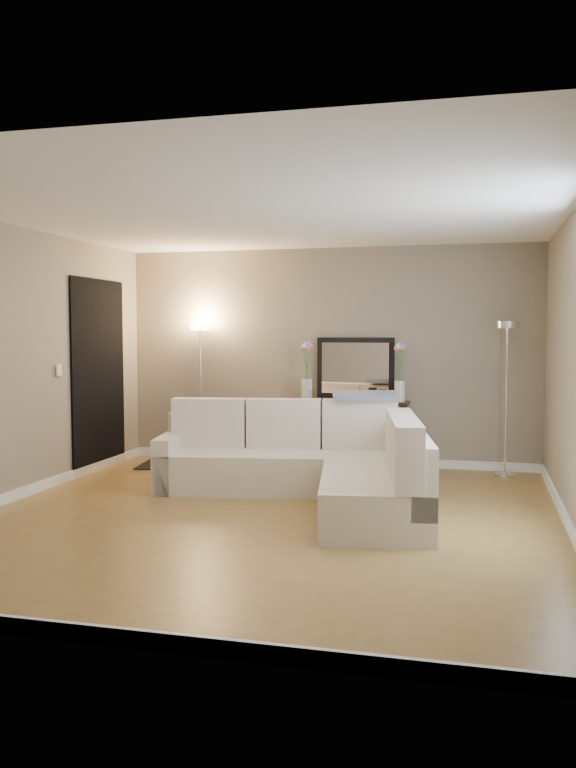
% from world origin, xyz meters
% --- Properties ---
extents(floor, '(5.00, 5.50, 0.01)m').
position_xyz_m(floor, '(0.00, 0.00, -0.01)').
color(floor, olive).
rests_on(floor, ground).
extents(ceiling, '(5.00, 5.50, 0.01)m').
position_xyz_m(ceiling, '(0.00, 0.00, 2.60)').
color(ceiling, white).
rests_on(ceiling, ground).
extents(wall_back, '(5.00, 0.02, 2.60)m').
position_xyz_m(wall_back, '(0.00, 2.76, 1.30)').
color(wall_back, gray).
rests_on(wall_back, ground).
extents(wall_front, '(5.00, 0.02, 2.60)m').
position_xyz_m(wall_front, '(0.00, -2.76, 1.30)').
color(wall_front, gray).
rests_on(wall_front, ground).
extents(wall_left, '(0.02, 5.50, 2.60)m').
position_xyz_m(wall_left, '(-2.51, 0.00, 1.30)').
color(wall_left, gray).
rests_on(wall_left, ground).
extents(baseboard_back, '(5.00, 0.03, 0.10)m').
position_xyz_m(baseboard_back, '(0.00, 2.73, 0.05)').
color(baseboard_back, white).
rests_on(baseboard_back, ground).
extents(baseboard_front, '(5.00, 0.03, 0.10)m').
position_xyz_m(baseboard_front, '(0.00, -2.73, 0.05)').
color(baseboard_front, white).
rests_on(baseboard_front, ground).
extents(baseboard_left, '(0.03, 5.50, 0.10)m').
position_xyz_m(baseboard_left, '(-2.48, 0.00, 0.05)').
color(baseboard_left, white).
rests_on(baseboard_left, ground).
extents(baseboard_right, '(0.03, 5.50, 0.10)m').
position_xyz_m(baseboard_right, '(2.48, 0.00, 0.05)').
color(baseboard_right, white).
rests_on(baseboard_right, ground).
extents(doorway, '(0.02, 1.20, 2.20)m').
position_xyz_m(doorway, '(-2.48, 1.70, 1.10)').
color(doorway, black).
rests_on(doorway, ground).
extents(switch_plate, '(0.02, 0.08, 0.12)m').
position_xyz_m(switch_plate, '(-2.48, 0.85, 1.20)').
color(switch_plate, white).
rests_on(switch_plate, ground).
extents(sectional_sofa, '(2.94, 2.57, 0.90)m').
position_xyz_m(sectional_sofa, '(0.29, 0.83, 0.33)').
color(sectional_sofa, beige).
rests_on(sectional_sofa, floor).
extents(throw_blanket, '(0.71, 0.51, 0.09)m').
position_xyz_m(throw_blanket, '(0.63, 1.53, 0.94)').
color(throw_blanket, slate).
rests_on(throw_blanket, sectional_sofa).
extents(console_table, '(1.31, 0.39, 0.80)m').
position_xyz_m(console_table, '(0.27, 2.49, 0.45)').
color(console_table, black).
rests_on(console_table, floor).
extents(leaning_mirror, '(0.92, 0.07, 0.72)m').
position_xyz_m(leaning_mirror, '(0.35, 2.65, 1.17)').
color(leaning_mirror, black).
rests_on(leaning_mirror, console_table).
extents(table_decor, '(0.55, 0.13, 0.13)m').
position_xyz_m(table_decor, '(0.34, 2.45, 0.83)').
color(table_decor, gold).
rests_on(table_decor, console_table).
extents(flower_vase_left, '(0.15, 0.12, 0.69)m').
position_xyz_m(flower_vase_left, '(-0.20, 2.50, 1.09)').
color(flower_vase_left, silver).
rests_on(flower_vase_left, console_table).
extents(flower_vase_right, '(0.15, 0.12, 0.69)m').
position_xyz_m(flower_vase_right, '(0.90, 2.47, 1.09)').
color(flower_vase_right, silver).
rests_on(flower_vase_right, console_table).
extents(floor_lamp_lit, '(0.27, 0.27, 1.69)m').
position_xyz_m(floor_lamp_lit, '(-1.56, 2.58, 1.19)').
color(floor_lamp_lit, silver).
rests_on(floor_lamp_lit, floor).
extents(floor_lamp_unlit, '(0.29, 0.29, 1.71)m').
position_xyz_m(floor_lamp_unlit, '(2.07, 2.41, 1.21)').
color(floor_lamp_unlit, silver).
rests_on(floor_lamp_unlit, floor).
extents(charcoal_rug, '(1.21, 0.98, 0.01)m').
position_xyz_m(charcoal_rug, '(-1.61, 2.24, 0.01)').
color(charcoal_rug, black).
rests_on(charcoal_rug, floor).
extents(black_bag, '(0.34, 0.26, 0.20)m').
position_xyz_m(black_bag, '(-1.78, 2.14, 0.19)').
color(black_bag, black).
rests_on(black_bag, charcoal_rug).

